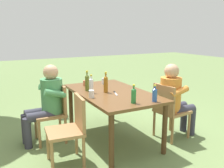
# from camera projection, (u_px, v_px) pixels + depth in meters

# --- Properties ---
(ground_plane) EXTENTS (24.00, 24.00, 0.00)m
(ground_plane) POSITION_uv_depth(u_px,v_px,m) (112.00, 139.00, 3.86)
(ground_plane) COLOR #6B844C
(dining_table) EXTENTS (1.67, 0.97, 0.76)m
(dining_table) POSITION_uv_depth(u_px,v_px,m) (112.00, 97.00, 3.72)
(dining_table) COLOR brown
(dining_table) RESTS_ON ground_plane
(chair_far_right) EXTENTS (0.46, 0.46, 0.87)m
(chair_far_right) POSITION_uv_depth(u_px,v_px,m) (55.00, 110.00, 3.72)
(chair_far_right) COLOR #A37547
(chair_far_right) RESTS_ON ground_plane
(chair_near_left) EXTENTS (0.49, 0.49, 0.87)m
(chair_near_left) POSITION_uv_depth(u_px,v_px,m) (169.00, 108.00, 3.78)
(chair_near_left) COLOR #A37547
(chair_near_left) RESTS_ON ground_plane
(chair_far_left) EXTENTS (0.48, 0.48, 0.87)m
(chair_far_left) POSITION_uv_depth(u_px,v_px,m) (71.00, 126.00, 3.06)
(chair_far_left) COLOR #A37547
(chair_far_left) RESTS_ON ground_plane
(person_in_white_shirt) EXTENTS (0.47, 0.61, 1.18)m
(person_in_white_shirt) POSITION_uv_depth(u_px,v_px,m) (47.00, 100.00, 3.64)
(person_in_white_shirt) COLOR #4C935B
(person_in_white_shirt) RESTS_ON ground_plane
(person_in_plaid_shirt) EXTENTS (0.47, 0.61, 1.18)m
(person_in_plaid_shirt) POSITION_uv_depth(u_px,v_px,m) (174.00, 97.00, 3.80)
(person_in_plaid_shirt) COLOR orange
(person_in_plaid_shirt) RESTS_ON ground_plane
(bottle_amber) EXTENTS (0.06, 0.06, 0.31)m
(bottle_amber) POSITION_uv_depth(u_px,v_px,m) (106.00, 84.00, 3.63)
(bottle_amber) COLOR #996019
(bottle_amber) RESTS_ON dining_table
(bottle_clear) EXTENTS (0.06, 0.06, 0.27)m
(bottle_clear) POSITION_uv_depth(u_px,v_px,m) (91.00, 85.00, 3.62)
(bottle_clear) COLOR white
(bottle_clear) RESTS_ON dining_table
(bottle_green) EXTENTS (0.06, 0.06, 0.24)m
(bottle_green) POSITION_uv_depth(u_px,v_px,m) (134.00, 95.00, 3.09)
(bottle_green) COLOR #287A38
(bottle_green) RESTS_ON dining_table
(bottle_blue) EXTENTS (0.06, 0.06, 0.22)m
(bottle_blue) POSITION_uv_depth(u_px,v_px,m) (155.00, 94.00, 3.16)
(bottle_blue) COLOR #2D56A3
(bottle_blue) RESTS_ON dining_table
(bottle_olive) EXTENTS (0.06, 0.06, 0.31)m
(bottle_olive) POSITION_uv_depth(u_px,v_px,m) (87.00, 82.00, 3.73)
(bottle_olive) COLOR #566623
(bottle_olive) RESTS_ON dining_table
(cup_glass) EXTENTS (0.08, 0.08, 0.10)m
(cup_glass) POSITION_uv_depth(u_px,v_px,m) (104.00, 81.00, 4.23)
(cup_glass) COLOR silver
(cup_glass) RESTS_ON dining_table
(cup_white) EXTENTS (0.07, 0.07, 0.10)m
(cup_white) POSITION_uv_depth(u_px,v_px,m) (91.00, 94.00, 3.36)
(cup_white) COLOR white
(cup_white) RESTS_ON dining_table
(cup_terracotta) EXTENTS (0.06, 0.06, 0.09)m
(cup_terracotta) POSITION_uv_depth(u_px,v_px,m) (85.00, 83.00, 4.09)
(cup_terracotta) COLOR #BC6B47
(cup_terracotta) RESTS_ON dining_table
(table_knife) EXTENTS (0.24, 0.09, 0.01)m
(table_knife) POSITION_uv_depth(u_px,v_px,m) (115.00, 93.00, 3.61)
(table_knife) COLOR silver
(table_knife) RESTS_ON dining_table
(backpack_by_near_side) EXTENTS (0.30, 0.23, 0.42)m
(backpack_by_near_side) POSITION_uv_depth(u_px,v_px,m) (58.00, 106.00, 4.88)
(backpack_by_near_side) COLOR black
(backpack_by_near_side) RESTS_ON ground_plane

